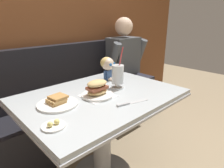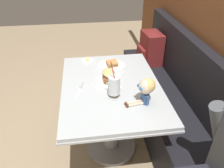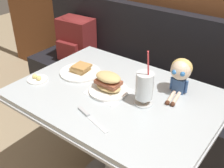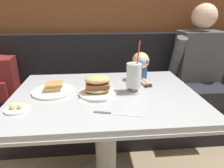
# 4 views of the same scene
# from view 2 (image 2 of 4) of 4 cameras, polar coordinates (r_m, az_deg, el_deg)

# --- Properties ---
(ground_plane) EXTENTS (8.00, 8.00, 0.00)m
(ground_plane) POSITION_cam_2_polar(r_m,az_deg,el_deg) (2.31, -4.83, -16.16)
(ground_plane) COLOR #998466
(booth_bench) EXTENTS (2.60, 0.48, 1.00)m
(booth_bench) POSITION_cam_2_polar(r_m,az_deg,el_deg) (2.23, 16.17, -7.96)
(booth_bench) COLOR black
(booth_bench) RESTS_ON ground
(diner_table) EXTENTS (1.11, 0.81, 0.74)m
(diner_table) POSITION_cam_2_polar(r_m,az_deg,el_deg) (1.94, -0.24, -5.12)
(diner_table) COLOR #B2BCC1
(diner_table) RESTS_ON ground
(toast_plate) EXTENTS (0.25, 0.25, 0.06)m
(toast_plate) POSITION_cam_2_polar(r_m,az_deg,el_deg) (2.09, -0.11, 4.87)
(toast_plate) COLOR white
(toast_plate) RESTS_ON diner_table
(milkshake_glass) EXTENTS (0.10, 0.10, 0.31)m
(milkshake_glass) POSITION_cam_2_polar(r_m,az_deg,el_deg) (1.63, 0.57, -0.60)
(milkshake_glass) COLOR silver
(milkshake_glass) RESTS_ON diner_table
(sandwich_plate) EXTENTS (0.22, 0.22, 0.12)m
(sandwich_plate) POSITION_cam_2_polar(r_m,az_deg,el_deg) (1.83, -0.92, 1.68)
(sandwich_plate) COLOR white
(sandwich_plate) RESTS_ON diner_table
(butter_saucer) EXTENTS (0.12, 0.12, 0.04)m
(butter_saucer) POSITION_cam_2_polar(r_m,az_deg,el_deg) (2.20, -6.28, 6.08)
(butter_saucer) COLOR white
(butter_saucer) RESTS_ON diner_table
(butter_knife) EXTENTS (0.23, 0.08, 0.01)m
(butter_knife) POSITION_cam_2_polar(r_m,az_deg,el_deg) (1.81, -8.08, -0.83)
(butter_knife) COLOR silver
(butter_knife) RESTS_ON diner_table
(seated_doll) EXTENTS (0.13, 0.23, 0.20)m
(seated_doll) POSITION_cam_2_polar(r_m,az_deg,el_deg) (1.58, 8.71, -0.97)
(seated_doll) COLOR #385689
(seated_doll) RESTS_ON diner_table
(backpack) EXTENTS (0.32, 0.27, 0.41)m
(backpack) POSITION_cam_2_polar(r_m,az_deg,el_deg) (2.76, 9.93, 9.41)
(backpack) COLOR maroon
(backpack) RESTS_ON booth_bench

